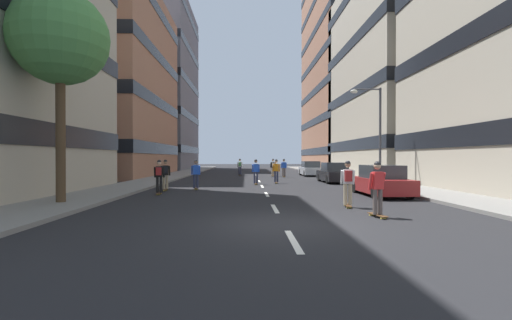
% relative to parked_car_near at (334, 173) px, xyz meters
% --- Properties ---
extents(ground_plane, '(139.14, 139.14, 0.00)m').
position_rel_parked_car_near_xyz_m(ground_plane, '(-5.62, 6.85, -0.70)').
color(ground_plane, black).
extents(sidewalk_left, '(3.13, 63.77, 0.14)m').
position_rel_parked_car_near_xyz_m(sidewalk_left, '(-14.01, 9.75, -0.63)').
color(sidewalk_left, gray).
rests_on(sidewalk_left, ground_plane).
extents(sidewalk_right, '(3.13, 63.77, 0.14)m').
position_rel_parked_car_near_xyz_m(sidewalk_right, '(2.77, 9.75, -0.63)').
color(sidewalk_right, gray).
rests_on(sidewalk_right, ground_plane).
extents(lane_markings, '(0.16, 52.20, 0.01)m').
position_rel_parked_car_near_xyz_m(lane_markings, '(-5.62, 6.66, -0.70)').
color(lane_markings, silver).
rests_on(lane_markings, ground_plane).
extents(building_left_mid, '(12.59, 17.96, 18.74)m').
position_rel_parked_car_near_xyz_m(building_left_mid, '(-21.81, 10.33, 8.76)').
color(building_left_mid, '#9E6B51').
rests_on(building_left_mid, ground_plane).
extents(building_left_far, '(12.59, 18.02, 26.29)m').
position_rel_parked_car_near_xyz_m(building_left_far, '(-21.81, 30.43, 12.54)').
color(building_left_far, slate).
rests_on(building_left_far, ground_plane).
extents(building_right_mid, '(12.59, 19.38, 21.27)m').
position_rel_parked_car_near_xyz_m(building_right_mid, '(10.57, 10.33, 10.03)').
color(building_right_mid, '#B2A893').
rests_on(building_right_mid, ground_plane).
extents(building_right_far, '(12.59, 23.87, 33.61)m').
position_rel_parked_car_near_xyz_m(building_right_far, '(10.57, 30.43, 16.19)').
color(building_right_far, '#9E6B51').
rests_on(building_right_far, ground_plane).
extents(parked_car_near, '(1.82, 4.40, 1.52)m').
position_rel_parked_car_near_xyz_m(parked_car_near, '(0.00, 0.00, 0.00)').
color(parked_car_near, black).
rests_on(parked_car_near, ground_plane).
extents(parked_car_mid, '(1.82, 4.40, 1.52)m').
position_rel_parked_car_near_xyz_m(parked_car_mid, '(0.00, -9.13, 0.00)').
color(parked_car_mid, maroon).
rests_on(parked_car_mid, ground_plane).
extents(parked_car_far, '(1.82, 4.40, 1.52)m').
position_rel_parked_car_near_xyz_m(parked_car_far, '(0.00, 9.63, 0.00)').
color(parked_car_far, '#B2B7BF').
rests_on(parked_car_far, ground_plane).
extents(street_tree_near, '(3.69, 3.69, 8.33)m').
position_rel_parked_car_near_xyz_m(street_tree_near, '(-14.01, -12.23, 5.88)').
color(street_tree_near, '#4C3823').
rests_on(street_tree_near, sidewalk_left).
extents(streetlamp_right, '(2.13, 0.30, 6.50)m').
position_rel_parked_car_near_xyz_m(streetlamp_right, '(2.09, -2.77, 3.44)').
color(streetlamp_right, '#3F3F44').
rests_on(streetlamp_right, sidewalk_right).
extents(skater_0, '(0.55, 0.92, 1.78)m').
position_rel_parked_car_near_xyz_m(skater_0, '(-11.14, -8.25, 0.32)').
color(skater_0, brown).
rests_on(skater_0, ground_plane).
extents(skater_1, '(0.56, 0.92, 1.78)m').
position_rel_parked_car_near_xyz_m(skater_1, '(-9.66, -5.49, 0.29)').
color(skater_1, brown).
rests_on(skater_1, ground_plane).
extents(skater_2, '(0.54, 0.91, 1.78)m').
position_rel_parked_car_near_xyz_m(skater_2, '(-3.00, 7.43, 0.29)').
color(skater_2, brown).
rests_on(skater_2, ground_plane).
extents(skater_3, '(0.56, 0.92, 1.78)m').
position_rel_parked_car_near_xyz_m(skater_3, '(-2.53, -15.31, 0.29)').
color(skater_3, brown).
rests_on(skater_3, ground_plane).
extents(skater_4, '(0.53, 0.90, 1.78)m').
position_rel_parked_car_near_xyz_m(skater_4, '(-5.99, -1.83, 0.29)').
color(skater_4, brown).
rests_on(skater_4, ground_plane).
extents(skater_5, '(0.55, 0.91, 1.78)m').
position_rel_parked_car_near_xyz_m(skater_5, '(-11.28, -6.21, 0.32)').
color(skater_5, brown).
rests_on(skater_5, ground_plane).
extents(skater_6, '(0.56, 0.92, 1.78)m').
position_rel_parked_car_near_xyz_m(skater_6, '(-3.95, 8.69, 0.32)').
color(skater_6, brown).
rests_on(skater_6, ground_plane).
extents(skater_7, '(0.56, 0.92, 1.78)m').
position_rel_parked_car_near_xyz_m(skater_7, '(-2.82, -13.09, 0.32)').
color(skater_7, brown).
rests_on(skater_7, ground_plane).
extents(skater_8, '(0.55, 0.92, 1.78)m').
position_rel_parked_car_near_xyz_m(skater_8, '(-4.46, -0.70, 0.29)').
color(skater_8, brown).
rests_on(skater_8, ground_plane).
extents(skater_9, '(0.54, 0.91, 1.78)m').
position_rel_parked_car_near_xyz_m(skater_9, '(-7.32, 10.66, 0.32)').
color(skater_9, brown).
rests_on(skater_9, ground_plane).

